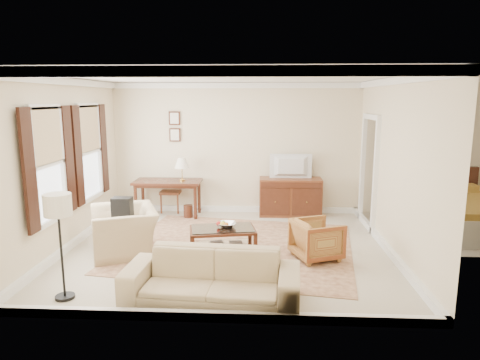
# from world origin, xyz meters

# --- Properties ---
(room_shell) EXTENTS (5.51, 5.01, 2.91)m
(room_shell) POSITION_xyz_m (0.00, 0.00, 2.47)
(room_shell) COLOR beige
(room_shell) RESTS_ON ground
(annex_bedroom) EXTENTS (3.00, 2.70, 2.90)m
(annex_bedroom) POSITION_xyz_m (4.49, 1.15, 0.34)
(annex_bedroom) COLOR beige
(annex_bedroom) RESTS_ON ground
(window_front) EXTENTS (0.12, 1.56, 1.80)m
(window_front) POSITION_xyz_m (-2.70, -0.70, 1.55)
(window_front) COLOR #CCB284
(window_front) RESTS_ON room_shell
(window_rear) EXTENTS (0.12, 1.56, 1.80)m
(window_rear) POSITION_xyz_m (-2.70, 0.90, 1.55)
(window_rear) COLOR #CCB284
(window_rear) RESTS_ON room_shell
(doorway) EXTENTS (0.10, 1.12, 2.25)m
(doorway) POSITION_xyz_m (2.71, 1.50, 1.08)
(doorway) COLOR white
(doorway) RESTS_ON room_shell
(rug) EXTENTS (4.34, 3.88, 0.01)m
(rug) POSITION_xyz_m (0.17, 0.09, 0.01)
(rug) COLOR brown
(rug) RESTS_ON room_shell
(writing_desk) EXTENTS (1.45, 0.72, 0.79)m
(writing_desk) POSITION_xyz_m (-1.47, 2.04, 0.68)
(writing_desk) COLOR #452013
(writing_desk) RESTS_ON room_shell
(desk_chair) EXTENTS (0.48, 0.48, 1.05)m
(desk_chair) POSITION_xyz_m (-1.49, 2.39, 0.53)
(desk_chair) COLOR brown
(desk_chair) RESTS_ON room_shell
(desk_lamp) EXTENTS (0.32, 0.32, 0.50)m
(desk_lamp) POSITION_xyz_m (-1.15, 2.04, 1.04)
(desk_lamp) COLOR silver
(desk_lamp) RESTS_ON writing_desk
(framed_prints) EXTENTS (0.25, 0.04, 0.68)m
(framed_prints) POSITION_xyz_m (-1.37, 2.47, 1.94)
(framed_prints) COLOR #452013
(framed_prints) RESTS_ON room_shell
(sideboard) EXTENTS (1.35, 0.52, 0.83)m
(sideboard) POSITION_xyz_m (1.21, 2.21, 0.42)
(sideboard) COLOR brown
(sideboard) RESTS_ON room_shell
(tv) EXTENTS (0.87, 0.50, 0.11)m
(tv) POSITION_xyz_m (1.21, 2.19, 1.27)
(tv) COLOR black
(tv) RESTS_ON sideboard
(coffee_table) EXTENTS (1.17, 0.81, 0.45)m
(coffee_table) POSITION_xyz_m (-0.06, -0.26, 0.35)
(coffee_table) COLOR #452013
(coffee_table) RESTS_ON room_shell
(fruit_bowl) EXTENTS (0.42, 0.42, 0.10)m
(fruit_bowl) POSITION_xyz_m (0.01, -0.21, 0.50)
(fruit_bowl) COLOR silver
(fruit_bowl) RESTS_ON coffee_table
(book_a) EXTENTS (0.28, 0.12, 0.38)m
(book_a) POSITION_xyz_m (-0.25, -0.30, 0.18)
(book_a) COLOR brown
(book_a) RESTS_ON coffee_table
(book_b) EXTENTS (0.28, 0.08, 0.38)m
(book_b) POSITION_xyz_m (0.06, -0.27, 0.17)
(book_b) COLOR brown
(book_b) RESTS_ON coffee_table
(striped_armchair) EXTENTS (0.85, 0.88, 0.71)m
(striped_armchair) POSITION_xyz_m (1.47, -0.41, 0.35)
(striped_armchair) COLOR brown
(striped_armchair) RESTS_ON room_shell
(club_armchair) EXTENTS (1.15, 1.37, 1.02)m
(club_armchair) POSITION_xyz_m (-1.71, -0.28, 0.51)
(club_armchair) COLOR tan
(club_armchair) RESTS_ON room_shell
(backpack) EXTENTS (0.24, 0.33, 0.40)m
(backpack) POSITION_xyz_m (-1.73, -0.24, 0.76)
(backpack) COLOR black
(backpack) RESTS_ON club_armchair
(sofa) EXTENTS (2.25, 0.81, 0.86)m
(sofa) POSITION_xyz_m (-0.04, -1.97, 0.43)
(sofa) COLOR tan
(sofa) RESTS_ON room_shell
(floor_lamp) EXTENTS (0.34, 0.34, 1.39)m
(floor_lamp) POSITION_xyz_m (-1.96, -1.99, 1.15)
(floor_lamp) COLOR black
(floor_lamp) RESTS_ON room_shell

